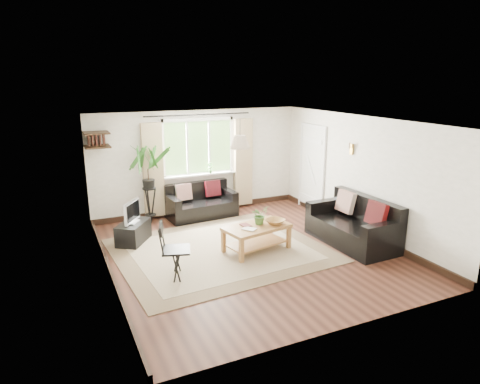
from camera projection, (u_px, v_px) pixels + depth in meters
name	position (u px, v px, depth m)	size (l,w,h in m)	color
floor	(249.00, 252.00, 7.90)	(5.50, 5.50, 0.00)	black
ceiling	(250.00, 121.00, 7.27)	(5.50, 5.50, 0.00)	white
wall_back	(198.00, 162.00, 10.00)	(5.00, 0.02, 2.40)	beige
wall_front	(348.00, 242.00, 5.18)	(5.00, 0.02, 2.40)	beige
wall_left	(104.00, 207.00, 6.58)	(0.02, 5.50, 2.40)	beige
wall_right	(361.00, 176.00, 8.59)	(0.02, 5.50, 2.40)	beige
rug	(220.00, 250.00, 7.96)	(3.70, 3.17, 0.02)	beige
window	(198.00, 147.00, 9.87)	(2.50, 0.16, 2.16)	white
door	(312.00, 170.00, 10.13)	(0.06, 0.96, 2.06)	silver
corner_shelf	(97.00, 140.00, 8.70)	(0.50, 0.50, 0.34)	black
pendant_lamp	(240.00, 139.00, 7.72)	(0.36, 0.36, 0.54)	beige
wall_sconce	(351.00, 147.00, 8.69)	(0.12, 0.12, 0.28)	beige
sofa_back	(201.00, 202.00, 9.79)	(1.54, 0.77, 0.73)	black
sofa_right	(352.00, 222.00, 8.20)	(0.91, 1.83, 0.86)	black
coffee_table	(257.00, 238.00, 7.90)	(1.20, 0.65, 0.49)	brown
table_plant	(260.00, 215.00, 7.89)	(0.31, 0.27, 0.34)	#375F26
bowl	(275.00, 221.00, 7.93)	(0.35, 0.35, 0.09)	olive
book_a	(247.00, 230.00, 7.57)	(0.17, 0.23, 0.02)	white
book_b	(242.00, 226.00, 7.80)	(0.15, 0.21, 0.02)	#5D2725
tv_stand	(133.00, 232.00, 8.30)	(0.77, 0.43, 0.41)	black
tv	(132.00, 211.00, 8.19)	(0.59, 0.20, 0.45)	#A5A5AA
palm_stand	(149.00, 185.00, 9.23)	(0.68, 0.68, 1.74)	black
folding_chair	(176.00, 251.00, 6.78)	(0.48, 0.48, 0.93)	black
sill_plant	(210.00, 168.00, 10.03)	(0.14, 0.10, 0.27)	#2D6023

